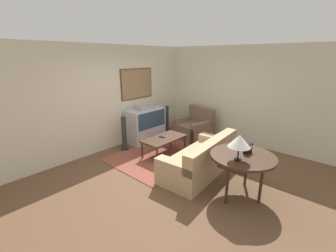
# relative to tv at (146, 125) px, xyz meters

# --- Properties ---
(ground_plane) EXTENTS (12.00, 12.00, 0.00)m
(ground_plane) POSITION_rel_tv_xyz_m (-0.86, -1.76, -0.49)
(ground_plane) COLOR brown
(wall_back) EXTENTS (12.00, 0.10, 2.70)m
(wall_back) POSITION_rel_tv_xyz_m (-0.85, 0.36, 0.86)
(wall_back) COLOR beige
(wall_back) RESTS_ON ground_plane
(wall_right) EXTENTS (0.06, 12.00, 2.70)m
(wall_right) POSITION_rel_tv_xyz_m (1.77, -1.76, 0.86)
(wall_right) COLOR beige
(wall_right) RESTS_ON ground_plane
(area_rug) EXTENTS (2.58, 1.85, 0.01)m
(area_rug) POSITION_rel_tv_xyz_m (-0.36, -1.04, -0.49)
(area_rug) COLOR brown
(area_rug) RESTS_ON ground_plane
(tv) EXTENTS (1.14, 0.56, 1.05)m
(tv) POSITION_rel_tv_xyz_m (0.00, 0.00, 0.00)
(tv) COLOR #B7B7BC
(tv) RESTS_ON ground_plane
(couch) EXTENTS (1.99, 1.00, 0.80)m
(couch) POSITION_rel_tv_xyz_m (-0.54, -2.28, -0.20)
(couch) COLOR tan
(couch) RESTS_ON ground_plane
(armchair) EXTENTS (1.01, 1.08, 0.93)m
(armchair) POSITION_rel_tv_xyz_m (1.13, -0.93, -0.19)
(armchair) COLOR brown
(armchair) RESTS_ON ground_plane
(coffee_table) EXTENTS (1.15, 0.60, 0.46)m
(coffee_table) POSITION_rel_tv_xyz_m (-0.37, -1.07, -0.08)
(coffee_table) COLOR #3D2619
(coffee_table) RESTS_ON ground_plane
(console_table) EXTENTS (1.11, 1.11, 0.78)m
(console_table) POSITION_rel_tv_xyz_m (-0.75, -3.26, 0.22)
(console_table) COLOR #3D2619
(console_table) RESTS_ON ground_plane
(table_lamp) EXTENTS (0.36, 0.36, 0.43)m
(table_lamp) POSITION_rel_tv_xyz_m (-0.99, -3.27, 0.62)
(table_lamp) COLOR black
(table_lamp) RESTS_ON console_table
(mantel_clock) EXTENTS (0.18, 0.10, 0.17)m
(mantel_clock) POSITION_rel_tv_xyz_m (-0.60, -3.27, 0.37)
(mantel_clock) COLOR black
(mantel_clock) RESTS_ON console_table
(remote) EXTENTS (0.06, 0.16, 0.02)m
(remote) POSITION_rel_tv_xyz_m (-0.39, -1.02, -0.03)
(remote) COLOR black
(remote) RESTS_ON coffee_table
(speaker_tower_left) EXTENTS (0.21, 0.21, 0.92)m
(speaker_tower_left) POSITION_rel_tv_xyz_m (-0.84, -0.07, -0.06)
(speaker_tower_left) COLOR black
(speaker_tower_left) RESTS_ON ground_plane
(speaker_tower_right) EXTENTS (0.21, 0.21, 0.92)m
(speaker_tower_right) POSITION_rel_tv_xyz_m (0.84, -0.07, -0.06)
(speaker_tower_right) COLOR black
(speaker_tower_right) RESTS_ON ground_plane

